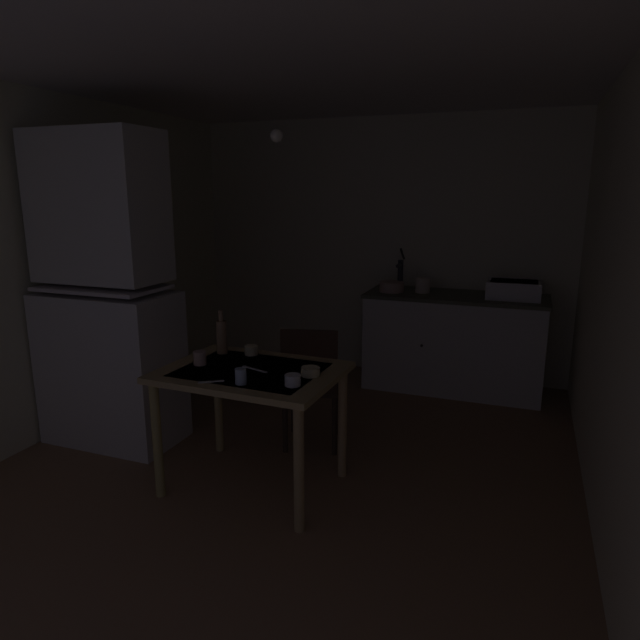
# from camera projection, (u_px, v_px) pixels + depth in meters

# --- Properties ---
(ground_plane) EXTENTS (5.21, 5.21, 0.00)m
(ground_plane) POSITION_uv_depth(u_px,v_px,m) (293.00, 458.00, 3.76)
(ground_plane) COLOR #8B6647
(wall_back) EXTENTS (3.73, 0.10, 2.45)m
(wall_back) POSITION_uv_depth(u_px,v_px,m) (379.00, 248.00, 5.46)
(wall_back) COLOR beige
(wall_back) RESTS_ON ground
(wall_left) EXTENTS (0.10, 4.31, 2.45)m
(wall_left) POSITION_uv_depth(u_px,v_px,m) (61.00, 266.00, 4.13)
(wall_left) COLOR beige
(wall_left) RESTS_ON ground
(wall_right) EXTENTS (0.10, 4.31, 2.45)m
(wall_right) POSITION_uv_depth(u_px,v_px,m) (624.00, 299.00, 2.85)
(wall_right) COLOR beige
(wall_right) RESTS_ON ground
(ceiling_slab) EXTENTS (3.73, 4.31, 0.10)m
(ceiling_slab) POSITION_uv_depth(u_px,v_px,m) (288.00, 60.00, 3.20)
(ceiling_slab) COLOR silver
(hutch_cabinet) EXTENTS (0.93, 0.53, 2.16)m
(hutch_cabinet) POSITION_uv_depth(u_px,v_px,m) (107.00, 303.00, 3.85)
(hutch_cabinet) COLOR silver
(hutch_cabinet) RESTS_ON ground
(counter_cabinet) EXTENTS (1.57, 0.64, 0.87)m
(counter_cabinet) POSITION_uv_depth(u_px,v_px,m) (453.00, 342.00, 5.02)
(counter_cabinet) COLOR silver
(counter_cabinet) RESTS_ON ground
(sink_basin) EXTENTS (0.44, 0.34, 0.15)m
(sink_basin) POSITION_uv_depth(u_px,v_px,m) (514.00, 289.00, 4.74)
(sink_basin) COLOR silver
(sink_basin) RESTS_ON counter_cabinet
(hand_pump) EXTENTS (0.05, 0.27, 0.39)m
(hand_pump) POSITION_uv_depth(u_px,v_px,m) (400.00, 272.00, 5.10)
(hand_pump) COLOR #232328
(hand_pump) RESTS_ON counter_cabinet
(mixing_bowl_counter) EXTENTS (0.22, 0.22, 0.09)m
(mixing_bowl_counter) POSITION_uv_depth(u_px,v_px,m) (392.00, 287.00, 5.06)
(mixing_bowl_counter) COLOR tan
(mixing_bowl_counter) RESTS_ON counter_cabinet
(stoneware_crock) EXTENTS (0.13, 0.13, 0.13)m
(stoneware_crock) POSITION_uv_depth(u_px,v_px,m) (423.00, 285.00, 5.01)
(stoneware_crock) COLOR beige
(stoneware_crock) RESTS_ON counter_cabinet
(dining_table) EXTENTS (1.06, 0.80, 0.74)m
(dining_table) POSITION_uv_depth(u_px,v_px,m) (252.00, 386.00, 3.28)
(dining_table) COLOR #A58A55
(dining_table) RESTS_ON ground
(chair_far_side) EXTENTS (0.48, 0.48, 0.88)m
(chair_far_side) POSITION_uv_depth(u_px,v_px,m) (312.00, 383.00, 3.84)
(chair_far_side) COLOR #332419
(chair_far_side) RESTS_ON ground
(serving_bowl_wide) EXTENTS (0.11, 0.11, 0.05)m
(serving_bowl_wide) POSITION_uv_depth(u_px,v_px,m) (310.00, 371.00, 3.15)
(serving_bowl_wide) COLOR beige
(serving_bowl_wide) RESTS_ON dining_table
(teacup_cream) EXTENTS (0.06, 0.06, 0.09)m
(teacup_cream) POSITION_uv_depth(u_px,v_px,m) (241.00, 376.00, 3.01)
(teacup_cream) COLOR #9EB2C6
(teacup_cream) RESTS_ON dining_table
(teacup_mint) EXTENTS (0.09, 0.09, 0.06)m
(teacup_mint) POSITION_uv_depth(u_px,v_px,m) (293.00, 380.00, 2.98)
(teacup_mint) COLOR white
(teacup_mint) RESTS_ON dining_table
(mug_tall) EXTENTS (0.08, 0.08, 0.06)m
(mug_tall) POSITION_uv_depth(u_px,v_px,m) (251.00, 350.00, 3.55)
(mug_tall) COLOR beige
(mug_tall) RESTS_ON dining_table
(mug_dark) EXTENTS (0.08, 0.08, 0.08)m
(mug_dark) POSITION_uv_depth(u_px,v_px,m) (200.00, 358.00, 3.34)
(mug_dark) COLOR tan
(mug_dark) RESTS_ON dining_table
(glass_bottle) EXTENTS (0.07, 0.07, 0.28)m
(glass_bottle) POSITION_uv_depth(u_px,v_px,m) (222.00, 336.00, 3.56)
(glass_bottle) COLOR olive
(glass_bottle) RESTS_ON dining_table
(table_knife) EXTENTS (0.19, 0.08, 0.00)m
(table_knife) POSITION_uv_depth(u_px,v_px,m) (255.00, 369.00, 3.25)
(table_knife) COLOR silver
(table_knife) RESTS_ON dining_table
(teaspoon_near_bowl) EXTENTS (0.13, 0.09, 0.00)m
(teaspoon_near_bowl) POSITION_uv_depth(u_px,v_px,m) (211.00, 382.00, 3.04)
(teaspoon_near_bowl) COLOR beige
(teaspoon_near_bowl) RESTS_ON dining_table
(pendant_bulb) EXTENTS (0.08, 0.08, 0.08)m
(pendant_bulb) POSITION_uv_depth(u_px,v_px,m) (277.00, 136.00, 3.41)
(pendant_bulb) COLOR #F9EFCC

